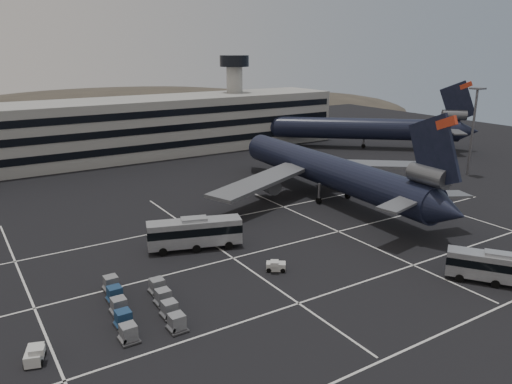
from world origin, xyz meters
TOP-DOWN VIEW (x-y plane):
  - ground at (0.00, 0.00)m, footprint 260.00×260.00m
  - lane_markings at (0.95, 0.72)m, footprint 90.00×55.62m
  - terminal at (-2.95, 71.14)m, footprint 125.00×26.00m
  - hills at (17.99, 170.00)m, footprint 352.00×180.00m
  - lightpole_right at (58.00, 15.00)m, footprint 2.40×2.40m
  - trijet_main at (21.43, 17.44)m, footprint 47.40×57.65m
  - trijet_far at (60.71, 47.67)m, footprint 47.00×42.29m
  - bus_near at (16.00, -18.44)m, footprint 8.33×10.43m
  - bus_far at (-8.75, 9.53)m, footprint 12.87×6.65m
  - tug_a at (-31.56, -5.92)m, footprint 2.21×2.80m
  - tug_b at (-3.39, -2.10)m, footprint 2.69×2.48m
  - uld_cluster at (-20.85, -2.66)m, footprint 7.81×13.83m

SIDE VIEW (x-z plane):
  - hills at x=17.99m, z-range -34.07..9.93m
  - ground at x=0.00m, z-range 0.00..0.00m
  - lane_markings at x=0.95m, z-range 0.00..0.01m
  - tug_b at x=-3.39m, z-range -0.08..1.40m
  - tug_a at x=-31.56m, z-range -0.09..1.50m
  - uld_cluster at x=-20.85m, z-range -0.02..1.68m
  - bus_near at x=16.00m, z-range 0.18..4.04m
  - bus_far at x=-8.75m, z-range 0.21..4.66m
  - trijet_main at x=21.43m, z-range -3.79..14.29m
  - trijet_far at x=60.71m, z-range -3.61..14.47m
  - terminal at x=-2.95m, z-range -5.07..18.93m
  - lightpole_right at x=58.00m, z-range 2.68..20.95m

